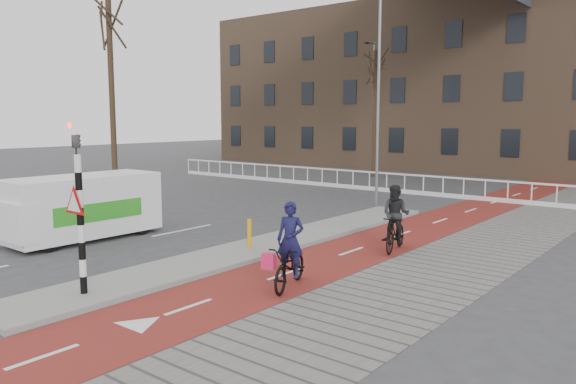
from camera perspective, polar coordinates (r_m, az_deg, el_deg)
The scene contains 15 objects.
ground at distance 13.23m, azimuth -11.10°, elevation -8.97°, with size 120.00×120.00×0.00m, color #38383A.
bike_lane at distance 20.27m, azimuth 14.04°, elevation -3.27°, with size 2.50×60.00×0.01m, color maroon.
sidewalk at distance 19.30m, azimuth 21.63°, elevation -4.12°, with size 3.00×60.00×0.01m, color slate.
curb_island at distance 16.43m, azimuth -1.96°, elevation -5.37°, with size 1.80×16.00×0.12m, color gray.
traffic_signal at distance 12.14m, azimuth -20.48°, elevation -1.18°, with size 0.80×0.80×3.68m.
bollard at distance 15.74m, azimuth -3.94°, elevation -4.22°, with size 0.12×0.12×0.81m, color orange.
cyclist_near at distance 12.40m, azimuth 0.22°, elevation -6.84°, with size 1.21×1.94×1.91m.
cyclist_far at distance 15.98m, azimuth 10.87°, elevation -3.21°, with size 0.91×1.80×1.87m.
van at distance 18.39m, azimuth -20.15°, elevation -1.34°, with size 1.91×4.60×1.97m.
railing at distance 29.34m, azimuth 8.27°, elevation 0.77°, with size 28.00×0.10×0.99m.
townhouse_row at distance 42.31m, azimuth 21.54°, elevation 12.57°, with size 46.00×10.00×15.90m.
tree_left at distance 27.30m, azimuth -17.47°, elevation 9.58°, with size 0.26×0.26×9.72m, color black.
tree_mid at distance 35.96m, azimuth 8.78°, elevation 7.79°, with size 0.27×0.27×7.87m, color black.
streetlight_near at distance 23.61m, azimuth 9.16°, elevation 9.02°, with size 0.12×0.12×8.75m, color slate.
streetlight_left at distance 37.11m, azimuth 8.65°, elevation 8.28°, with size 0.12×0.12×8.51m, color slate.
Camera 1 is at (9.75, -8.13, 3.73)m, focal length 35.00 mm.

